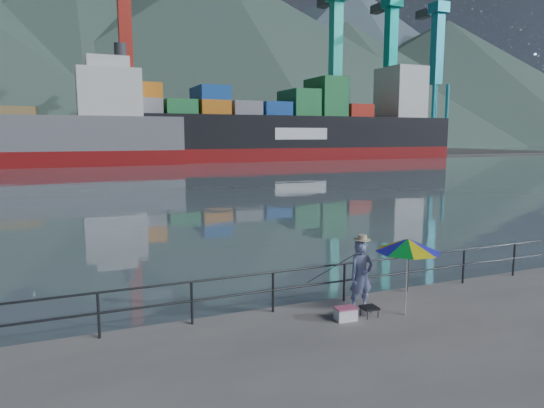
{
  "coord_description": "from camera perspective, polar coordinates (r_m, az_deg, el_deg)",
  "views": [
    {
      "loc": [
        -5.39,
        -8.75,
        4.28
      ],
      "look_at": [
        0.77,
        6.0,
        2.0
      ],
      "focal_mm": 32.0,
      "sensor_mm": 36.0,
      "label": 1
    }
  ],
  "objects": [
    {
      "name": "container_stacks",
      "position": [
        109.88,
        -1.94,
        7.59
      ],
      "size": [
        58.0,
        8.4,
        7.8
      ],
      "color": "gray",
      "rests_on": "ground"
    },
    {
      "name": "beach_umbrella",
      "position": [
        11.86,
        15.69,
        -4.69
      ],
      "size": [
        1.91,
        1.91,
        1.87
      ],
      "color": "white",
      "rests_on": "ground"
    },
    {
      "name": "far_dock",
      "position": [
        102.99,
        -14.13,
        5.5
      ],
      "size": [
        200.0,
        40.0,
        0.4
      ],
      "primitive_type": "cube",
      "color": "#514F4C",
      "rests_on": "ground"
    },
    {
      "name": "folding_stool",
      "position": [
        12.01,
        11.38,
        -12.27
      ],
      "size": [
        0.39,
        0.39,
        0.24
      ],
      "color": "black",
      "rests_on": "ground"
    },
    {
      "name": "fisherman",
      "position": [
        12.1,
        10.45,
        -8.34
      ],
      "size": [
        0.65,
        0.43,
        1.76
      ],
      "primitive_type": "imported",
      "rotation": [
        0.0,
        0.0,
        0.02
      ],
      "color": "navy",
      "rests_on": "ground"
    },
    {
      "name": "mountains",
      "position": [
        223.16,
        -11.48,
        16.03
      ],
      "size": [
        600.0,
        332.8,
        80.0
      ],
      "color": "#385147",
      "rests_on": "ground"
    },
    {
      "name": "port_cranes",
      "position": [
        100.32,
        -1.29,
        14.83
      ],
      "size": [
        116.0,
        28.0,
        38.4
      ],
      "color": "red",
      "rests_on": "ground"
    },
    {
      "name": "cooler_bag",
      "position": [
        11.71,
        8.66,
        -12.71
      ],
      "size": [
        0.5,
        0.36,
        0.28
      ],
      "primitive_type": "cube",
      "rotation": [
        0.0,
        0.0,
        -0.09
      ],
      "color": "white",
      "rests_on": "ground"
    },
    {
      "name": "container_ship",
      "position": [
        90.8,
        2.92,
        9.07
      ],
      "size": [
        64.99,
        10.83,
        18.1
      ],
      "color": "maroon",
      "rests_on": "ground"
    },
    {
      "name": "fishing_rod",
      "position": [
        13.02,
        7.24,
        -11.15
      ],
      "size": [
        0.75,
        1.6,
        1.23
      ],
      "primitive_type": "cylinder",
      "rotation": [
        0.96,
        0.0,
        0.43
      ],
      "color": "black",
      "rests_on": "ground"
    },
    {
      "name": "harbor_water",
      "position": [
        138.92,
        -20.56,
        5.85
      ],
      "size": [
        500.0,
        280.0,
        0.0
      ],
      "primitive_type": "cube",
      "color": "slate",
      "rests_on": "ground"
    },
    {
      "name": "guardrail",
      "position": [
        12.34,
        4.46,
        -9.64
      ],
      "size": [
        22.0,
        0.06,
        1.03
      ],
      "color": "#2D3033",
      "rests_on": "ground"
    }
  ]
}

